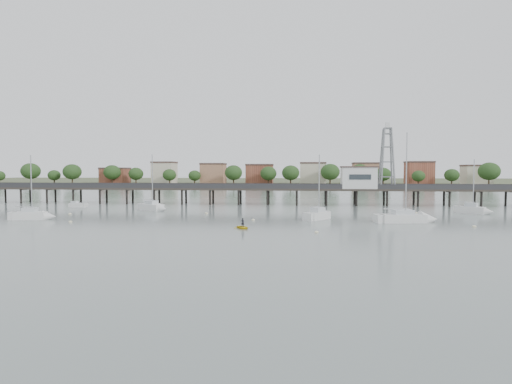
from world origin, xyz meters
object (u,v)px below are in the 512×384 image
(pier, at_px, (254,189))
(sailboat_c, at_px, (321,215))
(sailboat_d, at_px, (412,218))
(sailboat_e, at_px, (476,210))
(white_tender, at_px, (78,205))
(sailboat_a, at_px, (36,216))
(yellow_dinghy, at_px, (243,229))
(sailboat_b, at_px, (155,207))
(lattice_tower, at_px, (387,159))

(pier, relative_size, sailboat_c, 12.93)
(sailboat_d, relative_size, sailboat_c, 1.32)
(sailboat_e, bearing_deg, sailboat_c, -122.74)
(sailboat_d, distance_m, sailboat_e, 21.93)
(white_tender, bearing_deg, sailboat_a, -73.19)
(sailboat_a, distance_m, yellow_dinghy, 37.46)
(sailboat_b, bearing_deg, white_tender, -165.92)
(sailboat_b, height_order, sailboat_e, sailboat_b)
(lattice_tower, bearing_deg, sailboat_b, -160.89)
(sailboat_a, distance_m, white_tender, 24.27)
(sailboat_c, distance_m, sailboat_a, 48.80)
(yellow_dinghy, bearing_deg, sailboat_e, -4.94)
(lattice_tower, height_order, sailboat_b, lattice_tower)
(sailboat_a, relative_size, sailboat_e, 1.05)
(lattice_tower, xyz_separation_m, sailboat_c, (-16.75, -29.09, -10.45))
(sailboat_e, distance_m, yellow_dinghy, 49.09)
(sailboat_b, distance_m, sailboat_c, 35.51)
(sailboat_a, bearing_deg, sailboat_c, -4.79)
(lattice_tower, distance_m, yellow_dinghy, 52.36)
(sailboat_a, xyz_separation_m, white_tender, (-5.34, 23.68, -0.19))
(pier, distance_m, sailboat_b, 25.81)
(sailboat_a, bearing_deg, sailboat_e, 1.12)
(pier, xyz_separation_m, sailboat_a, (-33.72, -34.76, -3.14))
(white_tender, bearing_deg, lattice_tower, 13.03)
(pier, height_order, yellow_dinghy, pier)
(white_tender, bearing_deg, sailboat_d, -13.23)
(sailboat_c, bearing_deg, sailboat_d, -67.76)
(sailboat_b, bearing_deg, sailboat_e, 31.64)
(sailboat_a, height_order, yellow_dinghy, sailboat_a)
(sailboat_d, xyz_separation_m, yellow_dinghy, (-26.27, -10.07, -0.63))
(sailboat_b, bearing_deg, sailboat_d, 14.11)
(lattice_tower, relative_size, sailboat_b, 1.26)
(lattice_tower, relative_size, sailboat_c, 1.34)
(yellow_dinghy, bearing_deg, sailboat_c, 12.60)
(sailboat_d, distance_m, sailboat_c, 14.83)
(pier, bearing_deg, white_tender, -164.16)
(sailboat_d, height_order, white_tender, sailboat_d)
(pier, height_order, sailboat_d, sailboat_d)
(sailboat_d, bearing_deg, sailboat_c, 157.13)
(sailboat_b, relative_size, white_tender, 3.14)
(sailboat_c, height_order, sailboat_e, sailboat_c)
(pier, bearing_deg, sailboat_a, -134.13)
(pier, relative_size, sailboat_b, 12.21)
(sailboat_b, distance_m, yellow_dinghy, 33.16)
(sailboat_a, bearing_deg, yellow_dinghy, -23.34)
(sailboat_e, bearing_deg, sailboat_d, -100.31)
(pier, relative_size, yellow_dinghy, 55.42)
(sailboat_e, bearing_deg, lattice_tower, 163.96)
(sailboat_b, xyz_separation_m, sailboat_a, (-14.94, -17.34, 0.00))
(lattice_tower, bearing_deg, sailboat_a, -151.94)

